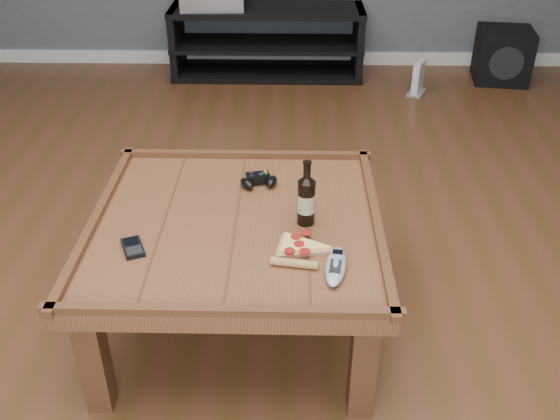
{
  "coord_description": "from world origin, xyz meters",
  "views": [
    {
      "loc": [
        0.19,
        -1.81,
        1.63
      ],
      "look_at": [
        0.15,
        -0.04,
        0.52
      ],
      "focal_mm": 40.0,
      "sensor_mm": 36.0,
      "label": 1
    }
  ],
  "objects_px": {
    "coffee_table": "(237,235)",
    "pizza_slice": "(298,249)",
    "beer_bottle": "(306,199)",
    "smartphone": "(133,247)",
    "game_console": "(418,79)",
    "remote_control": "(336,266)",
    "subwoofer": "(503,55)",
    "media_console": "(267,42)",
    "game_controller": "(259,180)"
  },
  "relations": [
    {
      "from": "media_console",
      "to": "pizza_slice",
      "type": "distance_m",
      "value": 2.94
    },
    {
      "from": "coffee_table",
      "to": "media_console",
      "type": "distance_m",
      "value": 2.75
    },
    {
      "from": "media_console",
      "to": "game_controller",
      "type": "relative_size",
      "value": 8.92
    },
    {
      "from": "media_console",
      "to": "game_console",
      "type": "bearing_deg",
      "value": -19.36
    },
    {
      "from": "media_console",
      "to": "game_controller",
      "type": "height_order",
      "value": "media_console"
    },
    {
      "from": "coffee_table",
      "to": "subwoofer",
      "type": "height_order",
      "value": "coffee_table"
    },
    {
      "from": "coffee_table",
      "to": "pizza_slice",
      "type": "xyz_separation_m",
      "value": [
        0.22,
        -0.18,
        0.07
      ]
    },
    {
      "from": "coffee_table",
      "to": "beer_bottle",
      "type": "bearing_deg",
      "value": -1.47
    },
    {
      "from": "game_controller",
      "to": "subwoofer",
      "type": "bearing_deg",
      "value": 44.46
    },
    {
      "from": "coffee_table",
      "to": "remote_control",
      "type": "height_order",
      "value": "remote_control"
    },
    {
      "from": "coffee_table",
      "to": "game_console",
      "type": "height_order",
      "value": "coffee_table"
    },
    {
      "from": "game_controller",
      "to": "game_console",
      "type": "bearing_deg",
      "value": 53.68
    },
    {
      "from": "media_console",
      "to": "pizza_slice",
      "type": "bearing_deg",
      "value": -85.78
    },
    {
      "from": "subwoofer",
      "to": "smartphone",
      "type": "bearing_deg",
      "value": -117.86
    },
    {
      "from": "beer_bottle",
      "to": "subwoofer",
      "type": "bearing_deg",
      "value": 61.06
    },
    {
      "from": "coffee_table",
      "to": "subwoofer",
      "type": "xyz_separation_m",
      "value": [
        1.72,
        2.67,
        -0.2
      ]
    },
    {
      "from": "remote_control",
      "to": "subwoofer",
      "type": "height_order",
      "value": "remote_control"
    },
    {
      "from": "media_console",
      "to": "smartphone",
      "type": "bearing_deg",
      "value": -96.24
    },
    {
      "from": "game_controller",
      "to": "remote_control",
      "type": "distance_m",
      "value": 0.59
    },
    {
      "from": "smartphone",
      "to": "subwoofer",
      "type": "height_order",
      "value": "smartphone"
    },
    {
      "from": "smartphone",
      "to": "remote_control",
      "type": "relative_size",
      "value": 0.6
    },
    {
      "from": "coffee_table",
      "to": "game_controller",
      "type": "distance_m",
      "value": 0.27
    },
    {
      "from": "pizza_slice",
      "to": "subwoofer",
      "type": "xyz_separation_m",
      "value": [
        1.5,
        2.84,
        -0.27
      ]
    },
    {
      "from": "subwoofer",
      "to": "coffee_table",
      "type": "bearing_deg",
      "value": -115.03
    },
    {
      "from": "coffee_table",
      "to": "game_console",
      "type": "distance_m",
      "value": 2.62
    },
    {
      "from": "beer_bottle",
      "to": "game_console",
      "type": "distance_m",
      "value": 2.56
    },
    {
      "from": "coffee_table",
      "to": "pizza_slice",
      "type": "relative_size",
      "value": 3.59
    },
    {
      "from": "coffee_table",
      "to": "beer_bottle",
      "type": "distance_m",
      "value": 0.29
    },
    {
      "from": "media_console",
      "to": "smartphone",
      "type": "height_order",
      "value": "media_console"
    },
    {
      "from": "pizza_slice",
      "to": "game_console",
      "type": "relative_size",
      "value": 1.26
    },
    {
      "from": "game_controller",
      "to": "game_console",
      "type": "relative_size",
      "value": 0.69
    },
    {
      "from": "smartphone",
      "to": "remote_control",
      "type": "distance_m",
      "value": 0.66
    },
    {
      "from": "remote_control",
      "to": "beer_bottle",
      "type": "bearing_deg",
      "value": 116.74
    },
    {
      "from": "pizza_slice",
      "to": "smartphone",
      "type": "height_order",
      "value": "pizza_slice"
    },
    {
      "from": "pizza_slice",
      "to": "remote_control",
      "type": "distance_m",
      "value": 0.15
    },
    {
      "from": "game_controller",
      "to": "pizza_slice",
      "type": "xyz_separation_m",
      "value": [
        0.15,
        -0.43,
        -0.01
      ]
    },
    {
      "from": "beer_bottle",
      "to": "pizza_slice",
      "type": "relative_size",
      "value": 0.82
    },
    {
      "from": "coffee_table",
      "to": "pizza_slice",
      "type": "distance_m",
      "value": 0.29
    },
    {
      "from": "remote_control",
      "to": "game_controller",
      "type": "bearing_deg",
      "value": 125.03
    },
    {
      "from": "beer_bottle",
      "to": "smartphone",
      "type": "xyz_separation_m",
      "value": [
        -0.56,
        -0.17,
        -0.09
      ]
    },
    {
      "from": "beer_bottle",
      "to": "smartphone",
      "type": "height_order",
      "value": "beer_bottle"
    },
    {
      "from": "game_console",
      "to": "coffee_table",
      "type": "bearing_deg",
      "value": -90.16
    },
    {
      "from": "media_console",
      "to": "game_console",
      "type": "height_order",
      "value": "media_console"
    },
    {
      "from": "subwoofer",
      "to": "beer_bottle",
      "type": "bearing_deg",
      "value": -111.14
    },
    {
      "from": "smartphone",
      "to": "game_console",
      "type": "relative_size",
      "value": 0.56
    },
    {
      "from": "pizza_slice",
      "to": "game_console",
      "type": "xyz_separation_m",
      "value": [
        0.85,
        2.55,
        -0.36
      ]
    },
    {
      "from": "remote_control",
      "to": "subwoofer",
      "type": "bearing_deg",
      "value": 73.05
    },
    {
      "from": "beer_bottle",
      "to": "media_console",
      "type": "bearing_deg",
      "value": 95.02
    },
    {
      "from": "coffee_table",
      "to": "game_console",
      "type": "relative_size",
      "value": 4.51
    },
    {
      "from": "media_console",
      "to": "game_console",
      "type": "distance_m",
      "value": 1.14
    }
  ]
}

